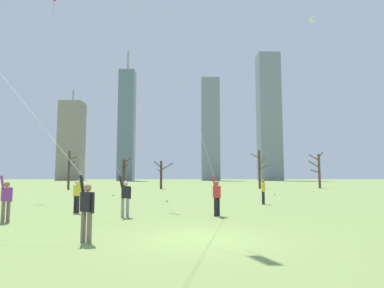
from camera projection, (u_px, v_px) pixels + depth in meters
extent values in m
plane|color=#7A934C|center=(198.00, 238.00, 9.73)|extent=(400.00, 400.00, 0.00)
cylinder|color=black|center=(75.00, 204.00, 16.50)|extent=(0.14, 0.14, 0.85)
cylinder|color=black|center=(78.00, 204.00, 16.38)|extent=(0.14, 0.14, 0.85)
cube|color=yellow|center=(77.00, 190.00, 16.51)|extent=(0.39, 0.36, 0.54)
sphere|color=beige|center=(77.00, 183.00, 16.55)|extent=(0.22, 0.22, 0.22)
cylinder|color=yellow|center=(74.00, 191.00, 16.62)|extent=(0.09, 0.09, 0.55)
cylinder|color=yellow|center=(80.00, 181.00, 16.44)|extent=(0.22, 0.19, 0.56)
cylinder|color=silver|center=(121.00, 39.00, 16.14)|extent=(4.25, 2.14, 13.51)
cylinder|color=black|center=(218.00, 207.00, 15.18)|extent=(0.14, 0.14, 0.85)
cylinder|color=black|center=(215.00, 207.00, 15.01)|extent=(0.14, 0.14, 0.85)
cube|color=red|center=(217.00, 192.00, 15.17)|extent=(0.38, 0.38, 0.54)
sphere|color=#9E7051|center=(217.00, 183.00, 15.20)|extent=(0.22, 0.22, 0.22)
cylinder|color=red|center=(220.00, 192.00, 15.32)|extent=(0.09, 0.09, 0.55)
cylinder|color=red|center=(214.00, 182.00, 15.06)|extent=(0.20, 0.21, 0.56)
cylinder|color=#726656|center=(8.00, 211.00, 13.14)|extent=(0.14, 0.14, 0.85)
cylinder|color=#726656|center=(3.00, 212.00, 12.94)|extent=(0.14, 0.14, 0.85)
cube|color=purple|center=(7.00, 194.00, 13.11)|extent=(0.33, 0.39, 0.54)
sphere|color=#9E7051|center=(7.00, 184.00, 13.15)|extent=(0.22, 0.22, 0.22)
cylinder|color=purple|center=(11.00, 195.00, 13.30)|extent=(0.09, 0.09, 0.55)
cylinder|color=purple|center=(2.00, 182.00, 12.97)|extent=(0.17, 0.22, 0.56)
cylinder|color=gray|center=(128.00, 208.00, 14.69)|extent=(0.14, 0.14, 0.85)
cylinder|color=gray|center=(123.00, 208.00, 14.61)|extent=(0.14, 0.14, 0.85)
cube|color=black|center=(125.00, 192.00, 14.72)|extent=(0.39, 0.30, 0.54)
sphere|color=beige|center=(126.00, 183.00, 14.76)|extent=(0.22, 0.22, 0.22)
cylinder|color=black|center=(130.00, 193.00, 14.79)|extent=(0.09, 0.09, 0.55)
cylinder|color=black|center=(121.00, 182.00, 14.69)|extent=(0.22, 0.15, 0.56)
cylinder|color=#726656|center=(89.00, 227.00, 9.05)|extent=(0.14, 0.14, 0.85)
cylinder|color=#726656|center=(83.00, 227.00, 9.14)|extent=(0.14, 0.14, 0.85)
cube|color=black|center=(87.00, 202.00, 9.16)|extent=(0.39, 0.33, 0.54)
sphere|color=#9E7051|center=(88.00, 188.00, 9.20)|extent=(0.22, 0.22, 0.22)
cylinder|color=black|center=(93.00, 203.00, 9.07)|extent=(0.09, 0.09, 0.55)
cylinder|color=black|center=(82.00, 185.00, 9.30)|extent=(0.22, 0.17, 0.56)
cylinder|color=black|center=(263.00, 198.00, 21.56)|extent=(0.14, 0.14, 0.85)
cylinder|color=black|center=(264.00, 198.00, 21.34)|extent=(0.14, 0.14, 0.85)
cube|color=yellow|center=(263.00, 187.00, 21.52)|extent=(0.21, 0.35, 0.54)
sphere|color=#9E7051|center=(263.00, 181.00, 21.56)|extent=(0.22, 0.22, 0.22)
cylinder|color=yellow|center=(262.00, 188.00, 21.72)|extent=(0.09, 0.09, 0.55)
cylinder|color=yellow|center=(264.00, 188.00, 21.31)|extent=(0.09, 0.09, 0.55)
cylinder|color=red|center=(54.00, 7.00, 31.50)|extent=(0.02, 0.02, 1.43)
cylinder|color=silver|center=(83.00, 95.00, 31.31)|extent=(5.93, 0.88, 19.13)
cylinder|color=#3F3833|center=(113.00, 195.00, 30.89)|extent=(0.10, 0.10, 0.08)
cube|color=white|center=(312.00, 20.00, 43.03)|extent=(0.84, 0.59, 0.93)
cylinder|color=black|center=(312.00, 20.00, 43.03)|extent=(0.31, 0.20, 0.57)
cylinder|color=white|center=(311.00, 28.00, 43.03)|extent=(0.02, 0.02, 1.38)
cylinder|color=silver|center=(313.00, 101.00, 40.40)|extent=(1.87, 3.02, 22.26)
cylinder|color=#3F3833|center=(314.00, 192.00, 37.77)|extent=(0.10, 0.10, 0.08)
cylinder|color=silver|center=(151.00, 77.00, 25.13)|extent=(2.62, 1.15, 18.84)
cylinder|color=#3F3833|center=(167.00, 201.00, 23.67)|extent=(0.10, 0.10, 0.08)
cylinder|color=silver|center=(311.00, 72.00, 31.46)|extent=(6.72, 3.67, 23.69)
cylinder|color=#3F3833|center=(275.00, 195.00, 32.01)|extent=(0.10, 0.10, 0.08)
cylinder|color=#423326|center=(161.00, 175.00, 47.83)|extent=(0.35, 0.35, 4.10)
cylinder|color=#423326|center=(167.00, 166.00, 47.82)|extent=(1.83, 0.47, 1.12)
cylinder|color=#423326|center=(159.00, 171.00, 48.29)|extent=(0.74, 0.97, 0.62)
cylinder|color=#423326|center=(158.00, 164.00, 48.32)|extent=(1.23, 0.89, 1.01)
cylinder|color=brown|center=(319.00, 171.00, 50.62)|extent=(0.37, 0.37, 5.28)
cylinder|color=brown|center=(314.00, 164.00, 50.85)|extent=(1.63, 0.52, 1.13)
cylinder|color=brown|center=(315.00, 171.00, 50.57)|extent=(1.46, 0.22, 0.61)
cylinder|color=brown|center=(321.00, 155.00, 50.15)|extent=(0.19, 1.50, 0.84)
cylinder|color=brown|center=(314.00, 157.00, 51.01)|extent=(1.51, 0.61, 1.05)
cylinder|color=#423326|center=(69.00, 170.00, 46.89)|extent=(0.31, 0.31, 5.46)
cylinder|color=#423326|center=(73.00, 158.00, 47.06)|extent=(1.13, 0.16, 0.49)
cylinder|color=#423326|center=(69.00, 157.00, 46.53)|extent=(0.55, 1.24, 1.19)
cylinder|color=#423326|center=(72.00, 164.00, 46.46)|extent=(1.32, 1.22, 0.94)
cylinder|color=#4C3828|center=(259.00, 169.00, 49.18)|extent=(0.36, 0.36, 5.76)
cylinder|color=#4C3828|center=(255.00, 156.00, 49.88)|extent=(1.16, 1.18, 0.84)
cylinder|color=#4C3828|center=(265.00, 167.00, 49.01)|extent=(1.69, 0.62, 0.79)
cylinder|color=#4C3828|center=(263.00, 161.00, 49.49)|extent=(1.22, 0.47, 1.21)
cylinder|color=#423326|center=(124.00, 174.00, 49.10)|extent=(0.43, 0.43, 4.36)
cylinder|color=#423326|center=(125.00, 169.00, 49.77)|extent=(0.21, 1.29, 0.95)
cylinder|color=#423326|center=(127.00, 161.00, 49.51)|extent=(1.09, 0.61, 0.91)
cylinder|color=#423326|center=(126.00, 168.00, 48.69)|extent=(0.95, 1.27, 1.34)
cube|color=gray|center=(269.00, 117.00, 144.06)|extent=(9.51, 8.11, 56.23)
cube|color=gray|center=(210.00, 129.00, 142.66)|extent=(7.82, 6.07, 44.84)
cube|color=gray|center=(72.00, 141.00, 154.78)|extent=(10.58, 9.64, 37.18)
cylinder|color=#99999E|center=(73.00, 96.00, 156.91)|extent=(0.80, 0.80, 6.02)
cube|color=slate|center=(127.00, 125.00, 138.01)|extent=(6.54, 6.90, 46.68)
cylinder|color=#99999E|center=(128.00, 61.00, 140.76)|extent=(0.80, 0.80, 9.03)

